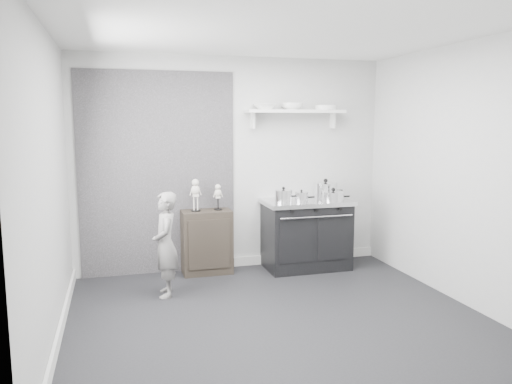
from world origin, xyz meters
TOP-DOWN VIEW (x-y plane):
  - ground at (0.00, 0.00)m, footprint 4.00×4.00m
  - room_shell at (-0.09, 0.15)m, footprint 4.02×3.62m
  - wall_shelf at (0.80, 1.68)m, footprint 1.30×0.26m
  - stove at (0.89, 1.48)m, footprint 1.11×0.70m
  - side_cabinet at (-0.39, 1.61)m, footprint 0.61×0.36m
  - child at (-0.96, 0.91)m, footprint 0.30×0.43m
  - pot_front_left at (0.55, 1.39)m, footprint 0.31×0.22m
  - pot_back_right at (1.18, 1.55)m, footprint 0.40×0.31m
  - pot_front_right at (1.17, 1.29)m, footprint 0.37×0.28m
  - pot_front_center at (0.77, 1.33)m, footprint 0.26×0.17m
  - skeleton_full at (-0.52, 1.61)m, footprint 0.13×0.08m
  - skeleton_torso at (-0.24, 1.61)m, footprint 0.10×0.07m
  - bowl_large at (0.39, 1.67)m, footprint 0.28×0.28m
  - bowl_small at (0.75, 1.67)m, footprint 0.27×0.27m
  - plate_stack at (1.22, 1.67)m, footprint 0.28×0.28m

SIDE VIEW (x-z plane):
  - ground at x=0.00m, z-range 0.00..0.00m
  - side_cabinet at x=-0.39m, z-range 0.00..0.80m
  - stove at x=0.89m, z-range 0.00..0.90m
  - child at x=-0.96m, z-range 0.00..1.15m
  - pot_front_right at x=1.17m, z-range 0.87..1.04m
  - pot_front_center at x=0.77m, z-range 0.88..1.04m
  - pot_front_left at x=0.55m, z-range 0.88..1.07m
  - skeleton_torso at x=-0.24m, z-range 0.80..1.17m
  - pot_back_right at x=1.18m, z-range 0.87..1.13m
  - skeleton_full at x=-0.52m, z-range 0.80..1.26m
  - room_shell at x=-0.09m, z-range 0.28..2.99m
  - wall_shelf at x=0.80m, z-range 1.89..2.13m
  - plate_stack at x=1.22m, z-range 2.04..2.10m
  - bowl_large at x=0.39m, z-range 2.04..2.11m
  - bowl_small at x=0.75m, z-range 2.04..2.12m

